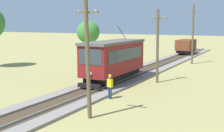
# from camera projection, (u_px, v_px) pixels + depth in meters

# --- Properties ---
(red_tram) EXTENTS (2.60, 8.54, 4.79)m
(red_tram) POSITION_uv_depth(u_px,v_px,m) (114.00, 59.00, 26.79)
(red_tram) COLOR maroon
(red_tram) RESTS_ON rail_right
(freight_car) EXTENTS (2.40, 5.20, 2.31)m
(freight_car) POSITION_uv_depth(u_px,v_px,m) (186.00, 46.00, 50.15)
(freight_car) COLOR brown
(freight_car) RESTS_ON rail_right
(utility_pole_near_tram) EXTENTS (1.40, 0.56, 6.79)m
(utility_pole_near_tram) POSITION_uv_depth(u_px,v_px,m) (88.00, 58.00, 16.42)
(utility_pole_near_tram) COLOR brown
(utility_pole_near_tram) RESTS_ON ground
(utility_pole_mid) EXTENTS (1.40, 0.45, 6.59)m
(utility_pole_mid) POSITION_uv_depth(u_px,v_px,m) (158.00, 46.00, 26.70)
(utility_pole_mid) COLOR brown
(utility_pole_mid) RESTS_ON ground
(utility_pole_far) EXTENTS (1.40, 0.48, 7.84)m
(utility_pole_far) POSITION_uv_depth(u_px,v_px,m) (193.00, 34.00, 38.84)
(utility_pole_far) COLOR brown
(utility_pole_far) RESTS_ON ground
(track_worker) EXTENTS (0.41, 0.29, 1.78)m
(track_worker) POSITION_uv_depth(u_px,v_px,m) (110.00, 85.00, 21.26)
(track_worker) COLOR navy
(track_worker) RESTS_ON ground
(tree_left_near) EXTENTS (4.02, 4.02, 5.84)m
(tree_left_near) POSITION_uv_depth(u_px,v_px,m) (88.00, 32.00, 52.31)
(tree_left_near) COLOR #4C3823
(tree_left_near) RESTS_ON ground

